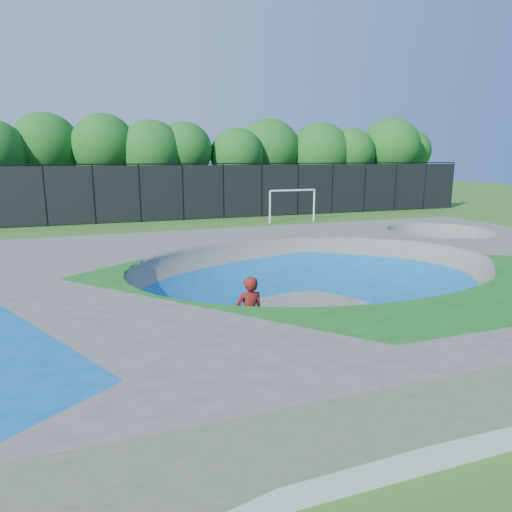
{
  "coord_description": "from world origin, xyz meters",
  "views": [
    {
      "loc": [
        -6.04,
        -11.57,
        4.46
      ],
      "look_at": [
        -0.86,
        3.0,
        1.1
      ],
      "focal_mm": 32.0,
      "sensor_mm": 36.0,
      "label": 1
    }
  ],
  "objects": [
    {
      "name": "fence",
      "position": [
        0.0,
        21.0,
        2.1
      ],
      "size": [
        48.09,
        0.09,
        4.04
      ],
      "color": "black",
      "rests_on": "ground"
    },
    {
      "name": "skate_deck",
      "position": [
        0.0,
        0.0,
        0.75
      ],
      "size": [
        22.0,
        14.0,
        1.5
      ],
      "primitive_type": "cube",
      "color": "gray",
      "rests_on": "ground"
    },
    {
      "name": "treeline",
      "position": [
        0.66,
        26.01,
        4.94
      ],
      "size": [
        53.43,
        7.48,
        8.02
      ],
      "color": "#483824",
      "rests_on": "ground"
    },
    {
      "name": "skateboard",
      "position": [
        -2.86,
        -2.18,
        0.03
      ],
      "size": [
        0.78,
        0.23,
        0.05
      ],
      "primitive_type": "cube",
      "rotation": [
        0.0,
        0.0,
        -0.01
      ],
      "color": "black",
      "rests_on": "ground"
    },
    {
      "name": "skater",
      "position": [
        -2.86,
        -2.18,
        0.92
      ],
      "size": [
        0.69,
        0.47,
        1.83
      ],
      "primitive_type": "imported",
      "rotation": [
        0.0,
        0.0,
        3.18
      ],
      "color": "red",
      "rests_on": "ground"
    },
    {
      "name": "soccer_goal",
      "position": [
        6.94,
        17.38,
        1.59
      ],
      "size": [
        3.46,
        0.12,
        2.28
      ],
      "color": "white",
      "rests_on": "ground"
    },
    {
      "name": "ground",
      "position": [
        0.0,
        0.0,
        0.0
      ],
      "size": [
        120.0,
        120.0,
        0.0
      ],
      "primitive_type": "plane",
      "color": "#2E611B",
      "rests_on": "ground"
    }
  ]
}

